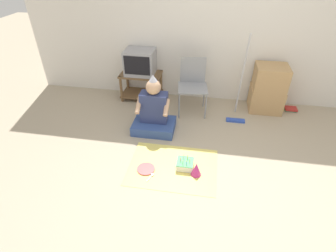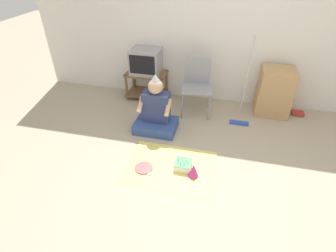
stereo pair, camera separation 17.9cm
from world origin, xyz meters
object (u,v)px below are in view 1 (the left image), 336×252
Objects in this scene: folding_chair at (193,82)px; dust_mop at (239,96)px; birthday_cake at (185,164)px; cardboard_box_stack at (268,89)px; tv at (140,62)px; paper_plate at (146,169)px; party_hat_blue at (196,169)px; person_seated at (154,114)px; book_pile at (291,109)px.

folding_chair is 0.74m from dust_mop.
dust_mop is 6.57× the size of birthday_cake.
tv is at bearing 178.94° from cardboard_box_stack.
cardboard_box_stack is 2.37m from paper_plate.
birthday_cake is 0.48m from paper_plate.
dust_mop reaches higher than party_hat_blue.
person_seated is at bearing 95.00° from paper_plate.
dust_mop is 1.06m from book_pile.
birthday_cake is at bearing -59.82° from tv.
folding_chair is 1.56m from party_hat_blue.
person_seated is 3.90× the size of paper_plate.
dust_mop reaches higher than birthday_cake.
cardboard_box_stack is 0.56× the size of dust_mop.
cardboard_box_stack is (2.09, -0.04, -0.29)m from tv.
folding_chair reaches higher than birthday_cake.
birthday_cake is at bearing -134.02° from book_pile.
book_pile is (1.62, 0.23, -0.47)m from folding_chair.
party_hat_blue is at bearing 1.19° from paper_plate.
paper_plate is at bearing -132.79° from cardboard_box_stack.
cardboard_box_stack is 1.99m from birthday_cake.
book_pile is 2.25m from birthday_cake.
person_seated is 0.89m from paper_plate.
dust_mop reaches higher than folding_chair.
dust_mop is 7.07× the size of book_pile.
book_pile is 0.86× the size of paper_plate.
dust_mop is 7.69× the size of party_hat_blue.
birthday_cake is 0.19m from party_hat_blue.
dust_mop is 1.56× the size of person_seated.
tv is 1.08m from person_seated.
dust_mop is 1.29m from person_seated.
book_pile is 0.22× the size of person_seated.
dust_mop reaches higher than book_pile.
paper_plate is at bearing -139.35° from book_pile.
paper_plate is (-0.46, -0.12, -0.04)m from birthday_cake.
book_pile reaches higher than paper_plate.
person_seated is (0.42, -0.91, -0.39)m from tv.
folding_chair reaches higher than cardboard_box_stack.
dust_mop is at bearing -13.85° from folding_chair.
book_pile is at bearing 24.07° from dust_mop.
cardboard_box_stack is at bearing 54.74° from birthday_cake.
dust_mop reaches higher than person_seated.
folding_chair reaches higher than party_hat_blue.
person_seated is at bearing -65.45° from tv.
cardboard_box_stack is 4.32× the size of party_hat_blue.
tv is 2.36× the size of birthday_cake.
tv is 0.95m from folding_chair.
book_pile is 2.67m from paper_plate.
person_seated reaches higher than book_pile.
tv is 2.76× the size of party_hat_blue.
tv is 0.56× the size of folding_chair.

